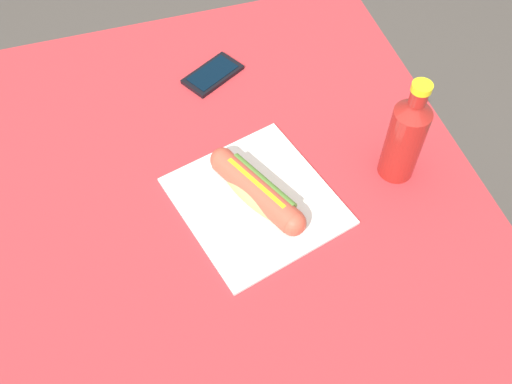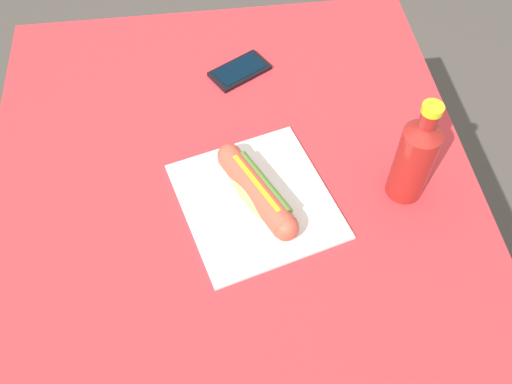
# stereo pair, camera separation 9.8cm
# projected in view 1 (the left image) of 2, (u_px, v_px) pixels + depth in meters

# --- Properties ---
(ground_plane) EXTENTS (6.00, 6.00, 0.00)m
(ground_plane) POSITION_uv_depth(u_px,v_px,m) (239.00, 342.00, 1.65)
(ground_plane) COLOR #47423D
(ground_plane) RESTS_ON ground
(dining_table) EXTENTS (1.01, 0.89, 0.77)m
(dining_table) POSITION_uv_depth(u_px,v_px,m) (232.00, 231.00, 1.15)
(dining_table) COLOR brown
(dining_table) RESTS_ON ground
(paper_wrapper) EXTENTS (0.33, 0.32, 0.01)m
(paper_wrapper) POSITION_uv_depth(u_px,v_px,m) (256.00, 201.00, 1.00)
(paper_wrapper) COLOR silver
(paper_wrapper) RESTS_ON dining_table
(hot_dog) EXTENTS (0.21, 0.12, 0.05)m
(hot_dog) POSITION_uv_depth(u_px,v_px,m) (256.00, 190.00, 0.98)
(hot_dog) COLOR tan
(hot_dog) RESTS_ON paper_wrapper
(cell_phone) EXTENTS (0.12, 0.14, 0.01)m
(cell_phone) POSITION_uv_depth(u_px,v_px,m) (213.00, 74.00, 1.19)
(cell_phone) COLOR black
(cell_phone) RESTS_ON dining_table
(soda_bottle) EXTENTS (0.07, 0.07, 0.22)m
(soda_bottle) POSITION_uv_depth(u_px,v_px,m) (406.00, 137.00, 0.97)
(soda_bottle) COLOR maroon
(soda_bottle) RESTS_ON dining_table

